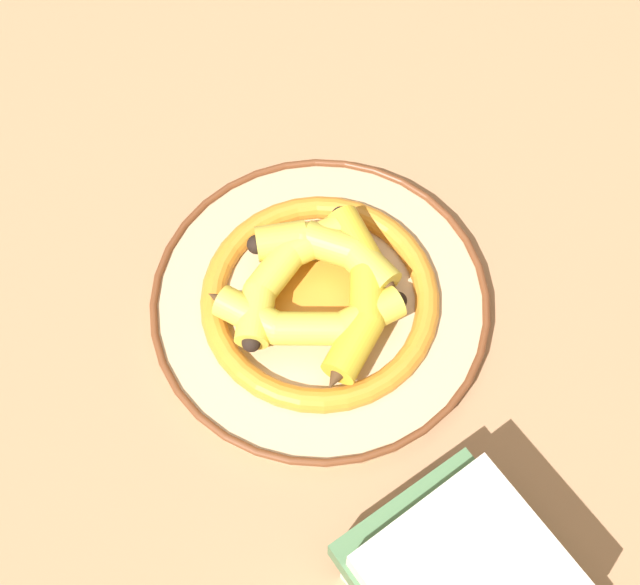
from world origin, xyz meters
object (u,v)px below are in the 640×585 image
(banana_d, at_px, (284,273))
(decorative_bowl, at_px, (320,302))
(banana_a, at_px, (306,320))
(banana_b, at_px, (359,295))
(banana_c, at_px, (331,252))

(banana_d, bearing_deg, decorative_bowl, 102.65)
(banana_a, height_order, banana_d, same)
(banana_a, xyz_separation_m, banana_b, (0.00, -0.06, 0.00))
(decorative_bowl, xyz_separation_m, banana_b, (-0.03, -0.03, 0.04))
(banana_d, bearing_deg, banana_a, 57.73)
(banana_b, height_order, banana_d, banana_b)
(banana_a, bearing_deg, banana_c, 71.84)
(banana_a, relative_size, banana_c, 1.38)
(decorative_bowl, relative_size, banana_b, 1.86)
(decorative_bowl, distance_m, banana_a, 0.06)
(decorative_bowl, relative_size, banana_d, 2.18)
(decorative_bowl, xyz_separation_m, banana_d, (0.03, 0.03, 0.04))
(banana_c, height_order, banana_d, banana_c)
(banana_d, bearing_deg, banana_c, 150.59)
(banana_b, bearing_deg, banana_c, 30.70)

